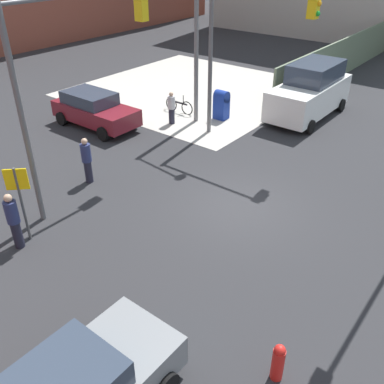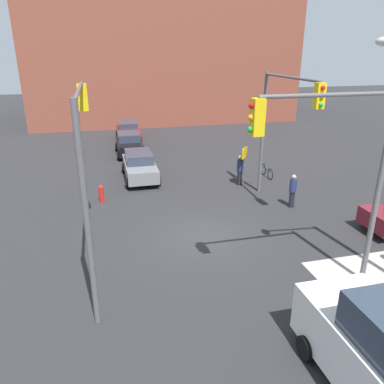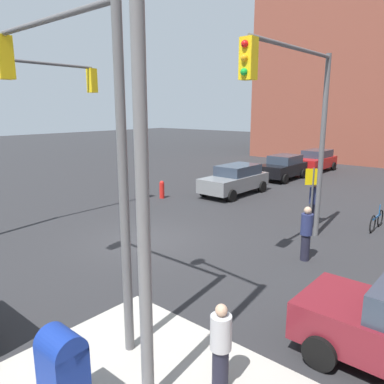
{
  "view_description": "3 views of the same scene",
  "coord_description": "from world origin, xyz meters",
  "px_view_note": "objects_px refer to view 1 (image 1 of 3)",
  "views": [
    {
      "loc": [
        -10.47,
        -6.3,
        7.85
      ],
      "look_at": [
        -1.13,
        1.06,
        0.67
      ],
      "focal_mm": 40.0,
      "sensor_mm": 36.0,
      "label": 1
    },
    {
      "loc": [
        13.91,
        -3.93,
        7.57
      ],
      "look_at": [
        -2.8,
        0.17,
        0.98
      ],
      "focal_mm": 35.0,
      "sensor_mm": 36.0,
      "label": 2
    },
    {
      "loc": [
        8.67,
        9.74,
        4.64
      ],
      "look_at": [
        -1.96,
        0.55,
        1.53
      ],
      "focal_mm": 35.0,
      "sensor_mm": 36.0,
      "label": 3
    }
  ],
  "objects_px": {
    "traffic_signal_ne_corner": "(247,33)",
    "van_white_delivery": "(310,91)",
    "bicycle_leaning_on_fence": "(179,106)",
    "pedestrian_walking_north": "(87,160)",
    "pedestrian_crossing": "(14,220)",
    "fire_hydrant": "(278,361)",
    "traffic_signal_nw_corner": "(74,60)",
    "street_lamp_corner": "(203,20)",
    "pedestrian_waiting": "(171,108)",
    "mailbox_blue": "(221,104)",
    "hatchback_maroon": "(94,109)"
  },
  "relations": [
    {
      "from": "pedestrian_crossing",
      "to": "pedestrian_waiting",
      "type": "distance_m",
      "value": 10.36
    },
    {
      "from": "mailbox_blue",
      "to": "hatchback_maroon",
      "type": "bearing_deg",
      "value": 137.39
    },
    {
      "from": "pedestrian_walking_north",
      "to": "pedestrian_crossing",
      "type": "bearing_deg",
      "value": -137.26
    },
    {
      "from": "street_lamp_corner",
      "to": "fire_hydrant",
      "type": "bearing_deg",
      "value": -136.53
    },
    {
      "from": "traffic_signal_ne_corner",
      "to": "van_white_delivery",
      "type": "xyz_separation_m",
      "value": [
        4.67,
        -0.95,
        -3.3
      ]
    },
    {
      "from": "mailbox_blue",
      "to": "hatchback_maroon",
      "type": "distance_m",
      "value": 6.1
    },
    {
      "from": "traffic_signal_nw_corner",
      "to": "traffic_signal_ne_corner",
      "type": "xyz_separation_m",
      "value": [
        6.96,
        -1.75,
        -0.04
      ]
    },
    {
      "from": "pedestrian_crossing",
      "to": "fire_hydrant",
      "type": "bearing_deg",
      "value": 158.6
    },
    {
      "from": "pedestrian_waiting",
      "to": "pedestrian_walking_north",
      "type": "distance_m",
      "value": 6.34
    },
    {
      "from": "fire_hydrant",
      "to": "pedestrian_walking_north",
      "type": "distance_m",
      "value": 9.88
    },
    {
      "from": "mailbox_blue",
      "to": "bicycle_leaning_on_fence",
      "type": "height_order",
      "value": "mailbox_blue"
    },
    {
      "from": "hatchback_maroon",
      "to": "bicycle_leaning_on_fence",
      "type": "xyz_separation_m",
      "value": [
        3.89,
        -1.93,
        -0.5
      ]
    },
    {
      "from": "street_lamp_corner",
      "to": "fire_hydrant",
      "type": "relative_size",
      "value": 8.51
    },
    {
      "from": "street_lamp_corner",
      "to": "van_white_delivery",
      "type": "distance_m",
      "value": 6.4
    },
    {
      "from": "bicycle_leaning_on_fence",
      "to": "pedestrian_walking_north",
      "type": "bearing_deg",
      "value": -165.28
    },
    {
      "from": "traffic_signal_nw_corner",
      "to": "mailbox_blue",
      "type": "distance_m",
      "value": 9.49
    },
    {
      "from": "mailbox_blue",
      "to": "pedestrian_walking_north",
      "type": "xyz_separation_m",
      "value": [
        -8.2,
        0.2,
        0.14
      ]
    },
    {
      "from": "traffic_signal_nw_corner",
      "to": "pedestrian_waiting",
      "type": "height_order",
      "value": "traffic_signal_nw_corner"
    },
    {
      "from": "traffic_signal_ne_corner",
      "to": "mailbox_blue",
      "type": "distance_m",
      "value": 4.74
    },
    {
      "from": "pedestrian_waiting",
      "to": "pedestrian_walking_north",
      "type": "height_order",
      "value": "pedestrian_walking_north"
    },
    {
      "from": "traffic_signal_nw_corner",
      "to": "street_lamp_corner",
      "type": "height_order",
      "value": "street_lamp_corner"
    },
    {
      "from": "street_lamp_corner",
      "to": "hatchback_maroon",
      "type": "distance_m",
      "value": 6.36
    },
    {
      "from": "mailbox_blue",
      "to": "fire_hydrant",
      "type": "relative_size",
      "value": 1.52
    },
    {
      "from": "pedestrian_crossing",
      "to": "bicycle_leaning_on_fence",
      "type": "bearing_deg",
      "value": -100.52
    },
    {
      "from": "pedestrian_crossing",
      "to": "bicycle_leaning_on_fence",
      "type": "height_order",
      "value": "pedestrian_crossing"
    },
    {
      "from": "street_lamp_corner",
      "to": "pedestrian_walking_north",
      "type": "distance_m",
      "value": 8.11
    },
    {
      "from": "street_lamp_corner",
      "to": "bicycle_leaning_on_fence",
      "type": "relative_size",
      "value": 4.57
    },
    {
      "from": "pedestrian_crossing",
      "to": "pedestrian_walking_north",
      "type": "distance_m",
      "value": 4.05
    },
    {
      "from": "mailbox_blue",
      "to": "van_white_delivery",
      "type": "height_order",
      "value": "van_white_delivery"
    },
    {
      "from": "bicycle_leaning_on_fence",
      "to": "mailbox_blue",
      "type": "bearing_deg",
      "value": -74.72
    },
    {
      "from": "hatchback_maroon",
      "to": "pedestrian_crossing",
      "type": "xyz_separation_m",
      "value": [
        -7.51,
        -5.33,
        0.09
      ]
    },
    {
      "from": "street_lamp_corner",
      "to": "fire_hydrant",
      "type": "height_order",
      "value": "street_lamp_corner"
    },
    {
      "from": "fire_hydrant",
      "to": "pedestrian_waiting",
      "type": "relative_size",
      "value": 0.6
    },
    {
      "from": "traffic_signal_nw_corner",
      "to": "fire_hydrant",
      "type": "xyz_separation_m",
      "value": [
        -2.54,
        -8.7,
        -4.14
      ]
    },
    {
      "from": "mailbox_blue",
      "to": "bicycle_leaning_on_fence",
      "type": "bearing_deg",
      "value": 105.28
    },
    {
      "from": "street_lamp_corner",
      "to": "pedestrian_waiting",
      "type": "relative_size",
      "value": 5.13
    },
    {
      "from": "hatchback_maroon",
      "to": "pedestrian_waiting",
      "type": "distance_m",
      "value": 3.62
    },
    {
      "from": "street_lamp_corner",
      "to": "bicycle_leaning_on_fence",
      "type": "height_order",
      "value": "street_lamp_corner"
    },
    {
      "from": "hatchback_maroon",
      "to": "pedestrian_crossing",
      "type": "height_order",
      "value": "pedestrian_crossing"
    },
    {
      "from": "mailbox_blue",
      "to": "hatchback_maroon",
      "type": "relative_size",
      "value": 0.33
    },
    {
      "from": "street_lamp_corner",
      "to": "van_white_delivery",
      "type": "bearing_deg",
      "value": -42.22
    },
    {
      "from": "traffic_signal_nw_corner",
      "to": "pedestrian_walking_north",
      "type": "xyz_separation_m",
      "value": [
        0.46,
        0.7,
        -3.72
      ]
    },
    {
      "from": "traffic_signal_ne_corner",
      "to": "van_white_delivery",
      "type": "relative_size",
      "value": 1.2
    },
    {
      "from": "mailbox_blue",
      "to": "bicycle_leaning_on_fence",
      "type": "relative_size",
      "value": 0.82
    },
    {
      "from": "traffic_signal_nw_corner",
      "to": "van_white_delivery",
      "type": "height_order",
      "value": "traffic_signal_nw_corner"
    },
    {
      "from": "mailbox_blue",
      "to": "pedestrian_walking_north",
      "type": "distance_m",
      "value": 8.2
    },
    {
      "from": "van_white_delivery",
      "to": "pedestrian_crossing",
      "type": "height_order",
      "value": "van_white_delivery"
    },
    {
      "from": "van_white_delivery",
      "to": "fire_hydrant",
      "type": "bearing_deg",
      "value": -157.04
    },
    {
      "from": "traffic_signal_ne_corner",
      "to": "mailbox_blue",
      "type": "bearing_deg",
      "value": 52.89
    },
    {
      "from": "traffic_signal_ne_corner",
      "to": "bicycle_leaning_on_fence",
      "type": "distance_m",
      "value": 6.24
    }
  ]
}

